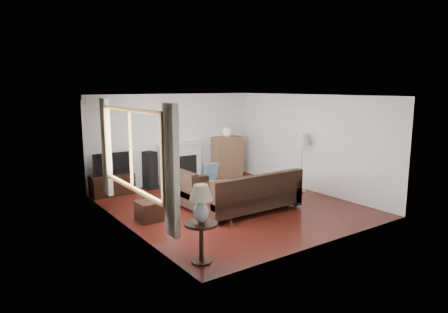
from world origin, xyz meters
TOP-DOWN VIEW (x-y plane):
  - room at (0.00, 0.00)m, footprint 5.10×5.60m
  - window at (-2.45, -0.20)m, footprint 0.12×2.74m
  - curtain_near at (-2.40, -1.72)m, footprint 0.10×0.35m
  - curtain_far at (-2.40, 1.32)m, footprint 0.10×0.35m
  - fireplace at (0.15, 2.64)m, footprint 1.40×0.26m
  - tv_stand at (-1.92, 2.48)m, footprint 1.05×0.47m
  - television at (-1.92, 2.48)m, footprint 0.98×0.13m
  - speaker_left at (-0.85, 2.53)m, footprint 0.34×0.38m
  - speaker_right at (1.45, 2.52)m, footprint 0.37×0.39m
  - bookshelf at (1.64, 2.51)m, footprint 0.89×0.42m
  - globe_lamp at (1.64, 2.51)m, footprint 0.28×0.28m
  - sectional_sofa at (0.04, -0.59)m, footprint 2.54×1.86m
  - coffee_table at (0.21, 0.64)m, footprint 1.13×0.83m
  - footstool at (-1.98, 0.11)m, footprint 0.48×0.48m
  - floor_lamp at (2.22, -0.01)m, footprint 0.45×0.45m
  - side_table at (-2.15, -2.18)m, footprint 0.52×0.52m
  - table_lamp at (-2.15, -2.18)m, footprint 0.36×0.36m

SIDE VIEW (x-z plane):
  - coffee_table at x=0.21m, z-range 0.00..0.40m
  - footstool at x=-1.98m, z-range 0.00..0.40m
  - tv_stand at x=-1.92m, z-range 0.00..0.53m
  - side_table at x=-2.15m, z-range 0.00..0.64m
  - sectional_sofa at x=0.04m, z-range 0.00..0.82m
  - speaker_right at x=1.45m, z-range 0.00..0.95m
  - speaker_left at x=-0.85m, z-range 0.00..1.00m
  - fireplace at x=0.15m, z-range 0.00..1.15m
  - bookshelf at x=1.64m, z-range 0.00..1.22m
  - floor_lamp at x=2.22m, z-range 0.00..1.51m
  - television at x=-1.92m, z-range 0.53..1.09m
  - table_lamp at x=-2.15m, z-range 0.64..1.23m
  - room at x=0.00m, z-range -0.02..2.52m
  - globe_lamp at x=1.64m, z-range 1.22..1.50m
  - curtain_near at x=-2.40m, z-range 0.35..2.45m
  - curtain_far at x=-2.40m, z-range 0.35..2.45m
  - window at x=-2.45m, z-range 0.78..2.32m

